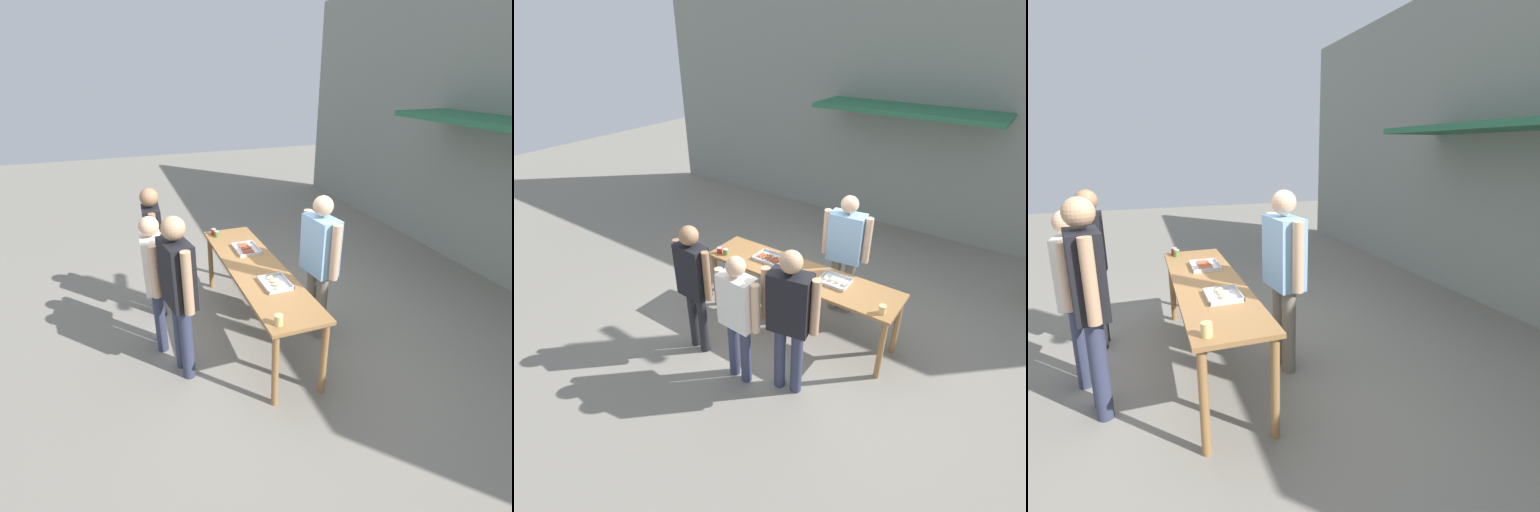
# 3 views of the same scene
# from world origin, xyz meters

# --- Properties ---
(ground_plane) EXTENTS (24.00, 24.00, 0.00)m
(ground_plane) POSITION_xyz_m (0.00, 0.00, 0.00)
(ground_plane) COLOR gray
(serving_table) EXTENTS (2.65, 0.66, 0.89)m
(serving_table) POSITION_xyz_m (0.00, 0.00, 0.78)
(serving_table) COLOR olive
(serving_table) RESTS_ON ground
(food_tray_sausages) EXTENTS (0.41, 0.30, 0.04)m
(food_tray_sausages) POSITION_xyz_m (-0.51, 0.05, 0.90)
(food_tray_sausages) COLOR silver
(food_tray_sausages) RESTS_ON serving_table
(food_tray_buns) EXTENTS (0.37, 0.30, 0.05)m
(food_tray_buns) POSITION_xyz_m (0.47, 0.05, 0.90)
(food_tray_buns) COLOR silver
(food_tray_buns) RESTS_ON serving_table
(condiment_jar_mustard) EXTENTS (0.07, 0.07, 0.09)m
(condiment_jar_mustard) POSITION_xyz_m (-1.19, -0.21, 0.93)
(condiment_jar_mustard) COLOR #B22319
(condiment_jar_mustard) RESTS_ON serving_table
(condiment_jar_ketchup) EXTENTS (0.07, 0.07, 0.09)m
(condiment_jar_ketchup) POSITION_xyz_m (-1.09, -0.19, 0.93)
(condiment_jar_ketchup) COLOR #567A38
(condiment_jar_ketchup) RESTS_ON serving_table
(beer_cup) EXTENTS (0.08, 0.08, 0.11)m
(beer_cup) POSITION_xyz_m (1.18, -0.21, 0.94)
(beer_cup) COLOR #DBC67A
(beer_cup) RESTS_ON serving_table
(person_server_behind_table) EXTENTS (0.66, 0.30, 1.79)m
(person_server_behind_table) POSITION_xyz_m (0.30, 0.68, 1.06)
(person_server_behind_table) COLOR #756B5B
(person_server_behind_table) RESTS_ON ground
(person_customer_holding_hotdog) EXTENTS (0.56, 0.23, 1.74)m
(person_customer_holding_hotdog) POSITION_xyz_m (-0.82, -1.08, 1.05)
(person_customer_holding_hotdog) COLOR #232328
(person_customer_holding_hotdog) RESTS_ON ground
(person_customer_with_cup) EXTENTS (0.63, 0.32, 1.81)m
(person_customer_with_cup) POSITION_xyz_m (0.47, -1.00, 1.08)
(person_customer_with_cup) COLOR #333851
(person_customer_with_cup) RESTS_ON ground
(person_customer_waiting_in_line) EXTENTS (0.59, 0.24, 1.65)m
(person_customer_waiting_in_line) POSITION_xyz_m (-0.08, -1.18, 0.98)
(person_customer_waiting_in_line) COLOR #333851
(person_customer_waiting_in_line) RESTS_ON ground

